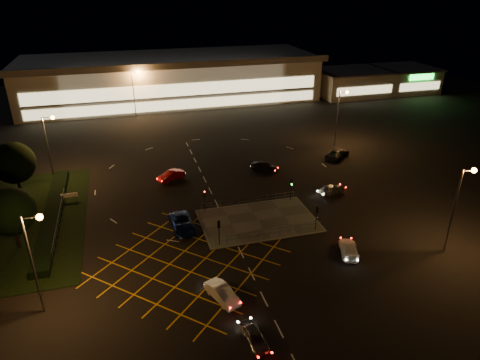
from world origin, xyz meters
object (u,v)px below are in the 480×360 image
object	(u,v)px
car_left_blue	(182,223)
car_far_dkgrey	(264,167)
car_queue_white	(222,293)
signal_ne	(291,185)
car_east_grey	(338,153)
car_right_silver	(332,189)
signal_sw	(219,228)
car_approach_white	(349,249)
signal_se	(317,213)
signal_nw	(205,196)
car_circ_red	(171,176)
car_near_silver	(254,337)

from	to	relation	value
car_left_blue	car_far_dkgrey	size ratio (longest dim) A/B	1.18
car_left_blue	car_queue_white	bearing A→B (deg)	-86.20
signal_ne	car_east_grey	size ratio (longest dim) A/B	0.60
car_right_silver	car_queue_white	bearing A→B (deg)	116.31
signal_sw	car_approach_white	bearing A→B (deg)	157.72
car_far_dkgrey	signal_se	bearing A→B (deg)	-136.30
signal_sw	car_left_blue	bearing A→B (deg)	-53.57
signal_nw	car_far_dkgrey	world-z (taller)	signal_nw
signal_sw	car_circ_red	xyz separation A→B (m)	(-2.92, 19.23, -1.65)
car_near_silver	car_queue_white	size ratio (longest dim) A/B	0.88
signal_nw	car_circ_red	bearing A→B (deg)	104.56
car_east_grey	signal_sw	bearing A→B (deg)	91.37
car_left_blue	car_circ_red	distance (m)	14.50
car_approach_white	car_circ_red	bearing A→B (deg)	-36.43
car_right_silver	car_far_dkgrey	bearing A→B (deg)	18.95
signal_nw	car_approach_white	xyz separation A→B (m)	(13.44, -13.49, -1.72)
car_left_blue	car_approach_white	distance (m)	19.79
car_far_dkgrey	car_east_grey	world-z (taller)	car_east_grey
car_east_grey	car_right_silver	bearing A→B (deg)	111.80
signal_sw	car_near_silver	xyz separation A→B (m)	(-0.55, -14.92, -1.73)
signal_sw	car_right_silver	xyz separation A→B (m)	(18.45, 8.45, -1.69)
signal_sw	car_right_silver	size ratio (longest dim) A/B	0.79
signal_sw	signal_ne	size ratio (longest dim) A/B	1.00
signal_ne	car_right_silver	distance (m)	6.68
car_queue_white	car_far_dkgrey	xyz separation A→B (m)	(13.64, 27.51, -0.02)
signal_se	car_right_silver	xyz separation A→B (m)	(6.45, 8.45, -1.69)
signal_sw	car_queue_white	distance (m)	9.24
car_left_blue	car_east_grey	xyz separation A→B (m)	(29.20, 15.79, -0.04)
car_circ_red	car_near_silver	bearing A→B (deg)	-24.03
signal_nw	car_left_blue	world-z (taller)	signal_nw
signal_ne	car_left_blue	size ratio (longest dim) A/B	0.57
signal_sw	signal_se	bearing A→B (deg)	-180.00
signal_nw	car_east_grey	xyz separation A→B (m)	(25.70, 12.55, -1.63)
car_near_silver	car_east_grey	xyz separation A→B (m)	(26.25, 35.45, 0.10)
signal_se	car_left_blue	bearing A→B (deg)	-17.01
car_near_silver	car_queue_white	bearing A→B (deg)	95.38
signal_se	signal_ne	world-z (taller)	same
signal_nw	car_far_dkgrey	distance (m)	15.97
signal_nw	car_right_silver	distance (m)	18.53
car_near_silver	car_right_silver	size ratio (longest dim) A/B	0.95
car_near_silver	car_left_blue	world-z (taller)	car_left_blue
car_far_dkgrey	car_east_grey	distance (m)	14.02
signal_se	signal_sw	bearing A→B (deg)	0.00
signal_se	signal_nw	xyz separation A→B (m)	(-12.00, 7.99, 0.00)
signal_sw	signal_nw	size ratio (longest dim) A/B	1.00
car_near_silver	car_approach_white	distance (m)	16.86
signal_ne	car_east_grey	bearing A→B (deg)	42.50
car_queue_white	car_circ_red	distance (m)	28.15
signal_nw	car_near_silver	bearing A→B (deg)	-91.38
car_left_blue	car_approach_white	xyz separation A→B (m)	(16.94, -10.25, -0.13)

